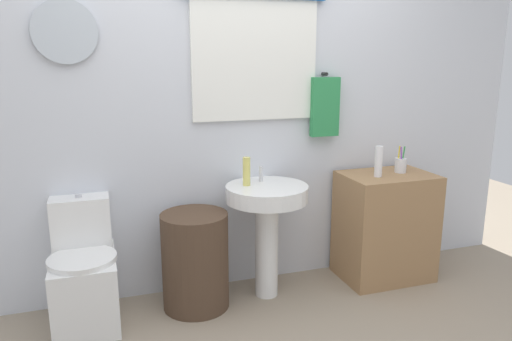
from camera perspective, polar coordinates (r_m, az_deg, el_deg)
name	(u,v)px	position (r m, az deg, el deg)	size (l,w,h in m)	color
back_wall	(228,94)	(3.19, -3.34, 9.00)	(4.40, 0.18, 2.60)	silver
toilet	(84,276)	(3.07, -19.65, -11.64)	(0.38, 0.51, 0.75)	white
laundry_hamper	(195,261)	(3.08, -7.21, -10.54)	(0.42, 0.42, 0.61)	#4C3828
pedestal_sink	(267,213)	(3.10, 1.29, -5.02)	(0.53, 0.53, 0.75)	white
faucet	(261,174)	(3.15, 0.58, -0.39)	(0.03, 0.03, 0.10)	silver
wooden_cabinet	(385,226)	(3.55, 15.03, -6.38)	(0.62, 0.44, 0.76)	#9E754C
soap_bottle	(246,171)	(3.04, -1.13, -0.10)	(0.05, 0.05, 0.18)	#DBD166
lotion_bottle	(379,161)	(3.33, 14.33, 1.04)	(0.05, 0.05, 0.21)	white
toothbrush_cup	(401,165)	(3.51, 16.76, 0.64)	(0.08, 0.08, 0.19)	silver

